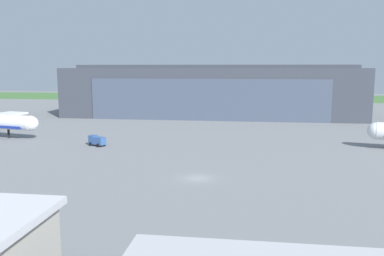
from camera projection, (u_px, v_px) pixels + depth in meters
ground_plane at (197, 178)px, 64.50m from camera, size 440.00×440.00×0.00m
grass_field_strip at (234, 97)px, 236.56m from camera, size 440.00×56.00×0.08m
maintenance_hangar at (213, 91)px, 152.85m from camera, size 104.46×41.95×18.58m
baggage_tug at (97, 140)px, 91.00m from camera, size 4.53×3.45×2.32m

